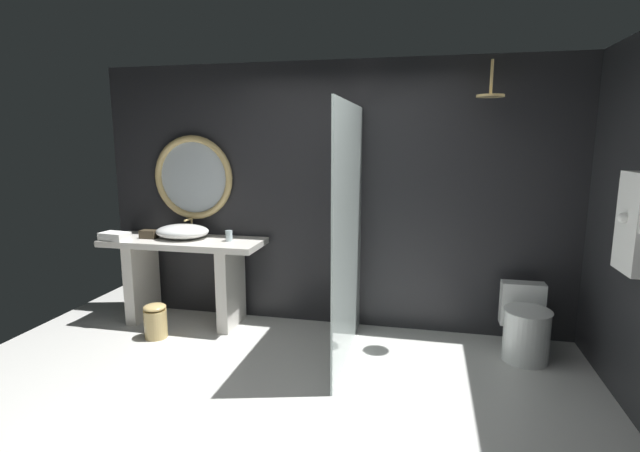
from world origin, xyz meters
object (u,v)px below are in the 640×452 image
(round_wall_mirror, at_px, (193,178))
(hanging_bathrobe, at_px, (636,220))
(rain_shower_head, at_px, (491,93))
(waste_bin, at_px, (156,321))
(tissue_box, at_px, (149,234))
(toilet, at_px, (525,327))
(folded_hand_towel, at_px, (115,236))
(vessel_sink, at_px, (182,231))
(tumbler_cup, at_px, (229,236))

(round_wall_mirror, distance_m, hanging_bathrobe, 3.87)
(rain_shower_head, distance_m, waste_bin, 3.62)
(round_wall_mirror, relative_size, waste_bin, 2.62)
(tissue_box, bearing_deg, toilet, -1.35)
(toilet, distance_m, folded_hand_towel, 3.94)
(vessel_sink, relative_size, tissue_box, 3.18)
(tumbler_cup, relative_size, toilet, 0.17)
(vessel_sink, height_order, hanging_bathrobe, hanging_bathrobe)
(tissue_box, bearing_deg, tumbler_cup, 2.91)
(folded_hand_towel, bearing_deg, vessel_sink, 20.18)
(tumbler_cup, bearing_deg, toilet, -2.67)
(tissue_box, distance_m, toilet, 3.66)
(folded_hand_towel, bearing_deg, rain_shower_head, 2.52)
(vessel_sink, xyz_separation_m, tumbler_cup, (0.51, -0.02, -0.02))
(tissue_box, height_order, round_wall_mirror, round_wall_mirror)
(vessel_sink, distance_m, round_wall_mirror, 0.58)
(round_wall_mirror, bearing_deg, hanging_bathrobe, -17.98)
(vessel_sink, height_order, tissue_box, vessel_sink)
(hanging_bathrobe, bearing_deg, waste_bin, 172.63)
(hanging_bathrobe, height_order, waste_bin, hanging_bathrobe)
(vessel_sink, xyz_separation_m, round_wall_mirror, (0.03, 0.23, 0.53))
(vessel_sink, xyz_separation_m, toilet, (3.27, -0.15, -0.67))
(tissue_box, relative_size, round_wall_mirror, 0.20)
(tissue_box, bearing_deg, folded_hand_towel, -150.62)
(round_wall_mirror, bearing_deg, rain_shower_head, -6.07)
(round_wall_mirror, distance_m, waste_bin, 1.48)
(vessel_sink, bearing_deg, tissue_box, -168.56)
(tumbler_cup, height_order, hanging_bathrobe, hanging_bathrobe)
(hanging_bathrobe, xyz_separation_m, waste_bin, (-3.77, 0.49, -1.19))
(tumbler_cup, xyz_separation_m, hanging_bathrobe, (3.19, -0.94, 0.43))
(hanging_bathrobe, bearing_deg, vessel_sink, 165.41)
(round_wall_mirror, bearing_deg, folded_hand_towel, -144.74)
(round_wall_mirror, xyz_separation_m, hanging_bathrobe, (3.68, -1.19, -0.11))
(round_wall_mirror, bearing_deg, toilet, -6.73)
(toilet, xyz_separation_m, folded_hand_towel, (-3.89, -0.07, 0.63))
(rain_shower_head, relative_size, toilet, 0.49)
(toilet, relative_size, folded_hand_towel, 2.26)
(vessel_sink, relative_size, rain_shower_head, 1.82)
(hanging_bathrobe, bearing_deg, round_wall_mirror, 162.02)
(rain_shower_head, xyz_separation_m, folded_hand_towel, (-3.50, -0.15, -1.32))
(vessel_sink, relative_size, toilet, 0.89)
(rain_shower_head, bearing_deg, waste_bin, -172.20)
(tumbler_cup, distance_m, tissue_box, 0.85)
(tissue_box, distance_m, hanging_bathrobe, 4.16)
(vessel_sink, bearing_deg, rain_shower_head, -1.47)
(tissue_box, distance_m, round_wall_mirror, 0.73)
(tissue_box, height_order, waste_bin, tissue_box)
(tissue_box, distance_m, folded_hand_towel, 0.33)
(tumbler_cup, relative_size, waste_bin, 0.32)
(waste_bin, bearing_deg, toilet, 5.54)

